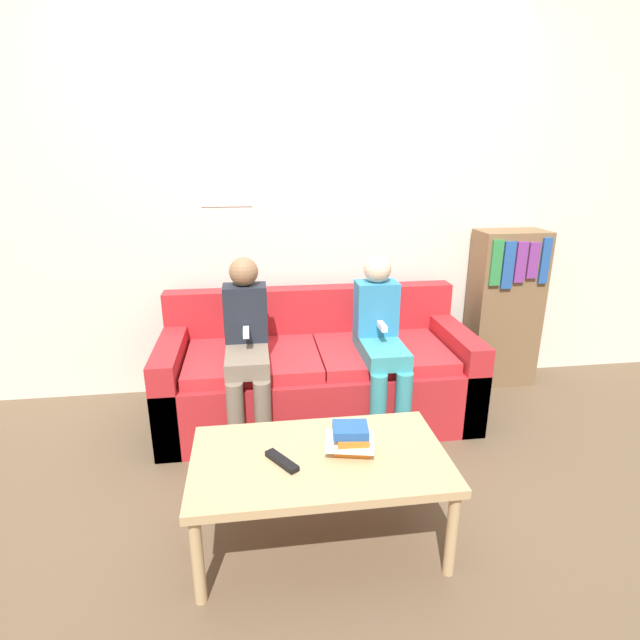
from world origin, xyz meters
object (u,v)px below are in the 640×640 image
coffee_table (320,465)px  bookshelf (504,308)px  person_right (381,337)px  tv_remote (282,461)px  couch (317,375)px  person_left (247,343)px

coffee_table → bookshelf: bookshelf is taller
person_right → bookshelf: bearing=26.3°
coffee_table → bookshelf: bearing=43.0°
coffee_table → bookshelf: 2.02m
person_right → tv_remote: (-0.62, -0.91, -0.14)m
coffee_table → bookshelf: (1.47, 1.37, 0.18)m
couch → person_right: person_right is taller
person_right → bookshelf: bookshelf is taller
couch → coffee_table: size_ratio=1.80×
person_right → tv_remote: size_ratio=6.17×
coffee_table → person_left: bearing=107.8°
person_left → bookshelf: bearing=15.7°
person_right → couch: bearing=150.9°
couch → bookshelf: 1.40m
tv_remote → couch: bearing=41.5°
couch → tv_remote: size_ratio=11.26×
couch → person_left: (-0.41, -0.19, 0.30)m
coffee_table → person_right: (0.47, 0.88, 0.20)m
couch → coffee_table: 1.08m
person_left → bookshelf: (1.76, 0.49, -0.02)m
coffee_table → person_left: (-0.28, 0.88, 0.20)m
person_right → coffee_table: bearing=-118.3°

